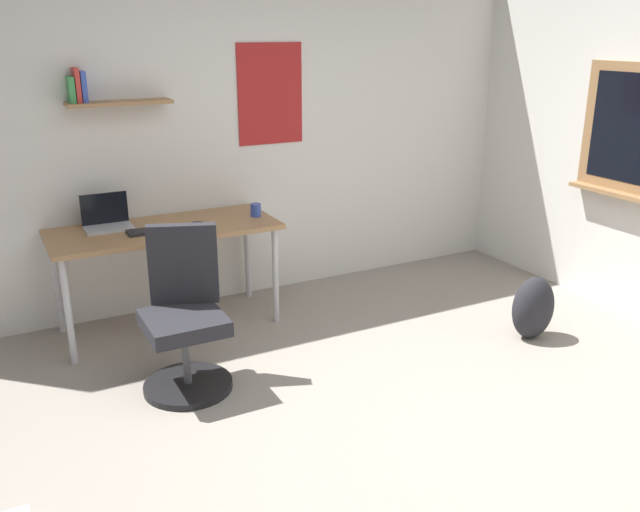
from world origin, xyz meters
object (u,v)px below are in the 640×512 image
coffee_mug (256,210)px  computer_mouse (197,224)px  keyboard (156,230)px  laptop (107,220)px  office_chair (185,321)px  desk (165,237)px  backpack (533,308)px

coffee_mug → computer_mouse: bearing=-173.7°
keyboard → laptop: bearing=138.3°
office_chair → coffee_mug: (0.79, 0.82, 0.38)m
laptop → coffee_mug: 1.02m
desk → laptop: laptop is taller
keyboard → computer_mouse: bearing=-0.0°
office_chair → computer_mouse: size_ratio=9.13×
keyboard → backpack: keyboard is taller
office_chair → coffee_mug: 1.20m
office_chair → coffee_mug: size_ratio=10.33×
laptop → computer_mouse: (0.55, -0.24, -0.04)m
keyboard → coffee_mug: bearing=3.9°
office_chair → computer_mouse: 0.90m
coffee_mug → laptop: bearing=169.4°
laptop → keyboard: (0.27, -0.24, -0.04)m
computer_mouse → office_chair: bearing=-113.6°
keyboard → office_chair: bearing=-94.1°
computer_mouse → backpack: 2.36m
desk → office_chair: 0.90m
desk → office_chair: bearing=-98.8°
laptop → coffee_mug: laptop is taller
laptop → keyboard: bearing=-41.7°
laptop → backpack: 2.94m
office_chair → computer_mouse: (0.33, 0.77, 0.35)m
office_chair → backpack: bearing=-11.8°
keyboard → computer_mouse: computer_mouse is taller
office_chair → keyboard: size_ratio=2.57×
computer_mouse → coffee_mug: coffee_mug is taller
desk → coffee_mug: 0.67m
keyboard → coffee_mug: 0.74m
desk → laptop: bearing=155.7°
desk → computer_mouse: size_ratio=14.62×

